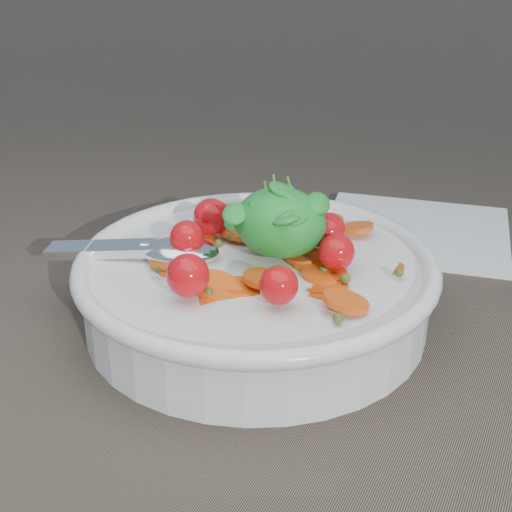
% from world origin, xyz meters
% --- Properties ---
extents(ground, '(6.00, 6.00, 0.00)m').
position_xyz_m(ground, '(0.00, 0.00, 0.00)').
color(ground, brown).
rests_on(ground, ground).
extents(bowl, '(0.28, 0.26, 0.11)m').
position_xyz_m(bowl, '(-0.00, 0.02, 0.03)').
color(bowl, white).
rests_on(bowl, ground).
extents(napkin, '(0.19, 0.17, 0.01)m').
position_xyz_m(napkin, '(0.06, 0.22, 0.00)').
color(napkin, white).
rests_on(napkin, ground).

